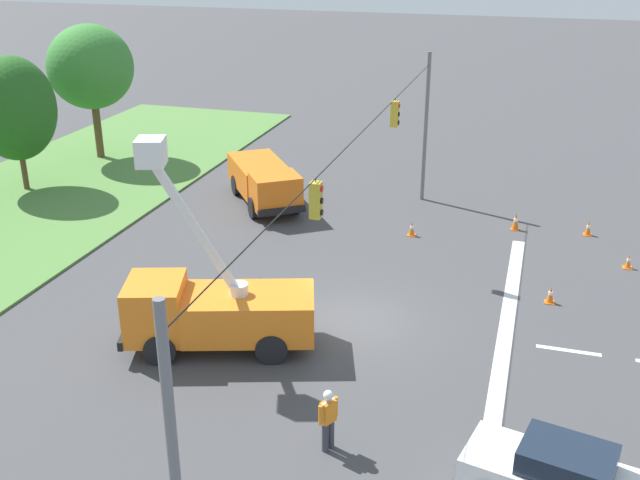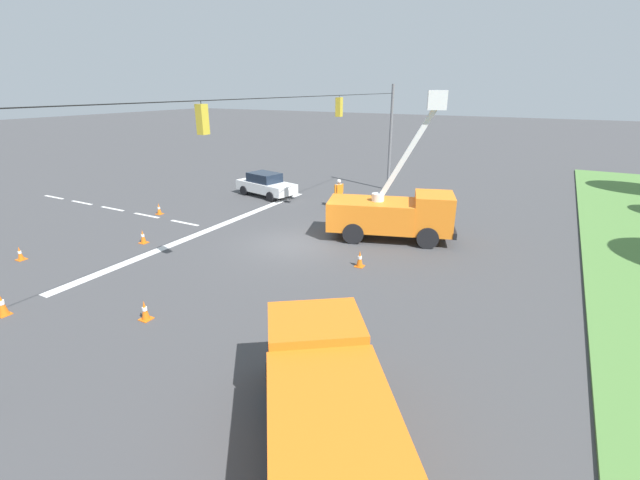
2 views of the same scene
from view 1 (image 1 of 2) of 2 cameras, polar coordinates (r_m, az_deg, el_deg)
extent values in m
plane|color=#424244|center=(25.84, 2.88, -6.12)|extent=(200.00, 200.00, 0.00)
cube|color=silver|center=(25.29, 13.87, -7.49)|extent=(17.60, 0.50, 0.01)
cube|color=silver|center=(25.34, 18.41, -7.99)|extent=(0.20, 2.00, 0.01)
cylinder|color=slate|center=(36.51, 8.04, 8.44)|extent=(0.20, 0.20, 7.20)
cylinder|color=black|center=(23.40, 3.20, 8.20)|extent=(26.00, 0.03, 0.03)
cylinder|color=black|center=(18.92, -0.33, 4.57)|extent=(0.02, 0.02, 0.10)
cube|color=gold|center=(19.09, -0.32, 3.06)|extent=(0.32, 0.28, 0.96)
cylinder|color=red|center=(18.94, 0.14, 3.92)|extent=(0.16, 0.05, 0.16)
cylinder|color=black|center=(19.05, 0.14, 3.01)|extent=(0.16, 0.05, 0.16)
cylinder|color=black|center=(19.16, 0.14, 2.11)|extent=(0.16, 0.05, 0.16)
cylinder|color=black|center=(28.36, 5.76, 10.58)|extent=(0.02, 0.02, 0.10)
cube|color=gold|center=(28.48, 5.72, 9.54)|extent=(0.32, 0.28, 0.96)
cylinder|color=red|center=(28.38, 6.06, 10.14)|extent=(0.16, 0.05, 0.16)
cylinder|color=black|center=(28.45, 6.04, 9.51)|extent=(0.16, 0.05, 0.16)
cylinder|color=black|center=(28.52, 6.01, 8.89)|extent=(0.16, 0.05, 0.16)
cylinder|color=brown|center=(40.98, -21.64, 5.14)|extent=(0.29, 0.29, 2.41)
ellipsoid|color=#235B1E|center=(40.26, -22.26, 9.25)|extent=(4.30, 3.87, 5.15)
cylinder|color=brown|center=(45.47, -16.55, 7.93)|extent=(0.43, 0.43, 3.19)
ellipsoid|color=#387F33|center=(44.74, -17.08, 12.50)|extent=(4.94, 4.68, 4.67)
cube|color=orange|center=(23.83, -5.42, -5.60)|extent=(3.36, 4.57, 1.37)
cube|color=orange|center=(24.13, -12.40, -5.09)|extent=(2.56, 2.32, 1.82)
cube|color=#1E2838|center=(24.11, -13.89, -4.40)|extent=(1.82, 0.67, 0.82)
cube|color=black|center=(24.69, -14.44, -6.62)|extent=(2.16, 0.83, 0.30)
cylinder|color=black|center=(23.65, -12.10, -8.19)|extent=(0.57, 1.04, 1.00)
cylinder|color=black|center=(25.39, -11.29, -5.85)|extent=(0.57, 1.04, 1.00)
cylinder|color=black|center=(23.23, -3.72, -8.28)|extent=(0.57, 1.04, 1.00)
cylinder|color=black|center=(25.00, -3.52, -5.88)|extent=(0.57, 1.04, 1.00)
cylinder|color=silver|center=(23.46, -6.21, -3.74)|extent=(0.60, 0.60, 0.36)
cube|color=white|center=(22.79, -9.36, 0.77)|extent=(1.01, 2.51, 4.47)
cube|color=white|center=(22.22, -12.77, 6.56)|extent=(1.10, 1.04, 0.80)
cube|color=orange|center=(37.26, -4.67, 5.00)|extent=(4.73, 4.28, 1.35)
cube|color=orange|center=(34.46, -3.41, 3.73)|extent=(2.72, 2.80, 1.55)
cube|color=#1E2838|center=(33.80, -3.13, 3.83)|extent=(1.19, 1.60, 0.70)
cube|color=black|center=(33.78, -2.94, 2.22)|extent=(1.43, 1.91, 0.30)
cylinder|color=black|center=(35.21, -1.88, 2.84)|extent=(0.98, 0.81, 1.00)
cylinder|color=black|center=(34.70, -5.13, 2.45)|extent=(0.98, 0.81, 1.00)
cylinder|color=black|center=(38.41, -3.43, 4.52)|extent=(0.98, 0.81, 1.00)
cylinder|color=black|center=(37.95, -6.43, 4.18)|extent=(0.98, 0.81, 1.00)
cube|color=white|center=(18.98, 17.64, -16.98)|extent=(2.65, 4.58, 0.64)
cube|color=#192333|center=(18.59, 18.34, -15.60)|extent=(1.91, 2.34, 0.60)
cylinder|color=black|center=(20.03, 14.27, -15.34)|extent=(0.33, 0.67, 0.64)
cylinder|color=#383842|center=(19.74, 0.40, -14.77)|extent=(0.18, 0.18, 0.85)
cylinder|color=#383842|center=(19.86, 0.83, -14.52)|extent=(0.18, 0.18, 0.85)
cube|color=orange|center=(19.37, 0.63, -12.94)|extent=(0.47, 0.40, 0.60)
cube|color=silver|center=(19.37, 0.63, -12.94)|extent=(0.41, 0.27, 0.62)
cylinder|color=orange|center=(19.20, 0.04, -13.19)|extent=(0.11, 0.11, 0.55)
cylinder|color=orange|center=(19.51, 1.20, -12.54)|extent=(0.11, 0.11, 0.55)
sphere|color=tan|center=(19.12, 0.63, -11.89)|extent=(0.22, 0.22, 0.22)
sphere|color=white|center=(19.09, 0.63, -11.74)|extent=(0.26, 0.26, 0.26)
cube|color=orange|center=(28.19, 17.08, -4.55)|extent=(0.36, 0.36, 0.03)
cone|color=orange|center=(28.05, 17.15, -3.95)|extent=(0.25, 0.25, 0.63)
cylinder|color=white|center=(28.04, 17.16, -3.89)|extent=(0.16, 0.16, 0.11)
cube|color=orange|center=(27.66, -4.50, -4.08)|extent=(0.36, 0.36, 0.03)
cone|color=orange|center=(27.51, -4.52, -3.42)|extent=(0.27, 0.27, 0.68)
cylinder|color=white|center=(27.49, -4.53, -3.35)|extent=(0.17, 0.17, 0.12)
cube|color=orange|center=(32.03, 22.37, -1.96)|extent=(0.36, 0.36, 0.03)
cone|color=orange|center=(31.92, 22.45, -1.46)|extent=(0.23, 0.23, 0.57)
cylinder|color=white|center=(31.91, 22.46, -1.42)|extent=(0.14, 0.14, 0.10)
cube|color=orange|center=(34.51, 14.63, 0.80)|extent=(0.36, 0.36, 0.03)
cone|color=orange|center=(34.37, 14.69, 1.42)|extent=(0.31, 0.31, 0.77)
cylinder|color=white|center=(34.35, 14.70, 1.48)|extent=(0.19, 0.19, 0.14)
cube|color=orange|center=(34.84, 19.70, 0.39)|extent=(0.36, 0.36, 0.03)
cone|color=orange|center=(34.72, 19.77, 0.91)|extent=(0.26, 0.26, 0.65)
cylinder|color=white|center=(34.71, 19.78, 0.96)|extent=(0.16, 0.16, 0.12)
cube|color=orange|center=(32.99, 6.98, 0.37)|extent=(0.36, 0.36, 0.03)
cone|color=orange|center=(32.86, 7.01, 0.91)|extent=(0.26, 0.26, 0.64)
cylinder|color=white|center=(32.85, 7.01, 0.96)|extent=(0.16, 0.16, 0.12)
camera|label=2|loc=(41.45, -5.62, 15.06)|focal=24.00mm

